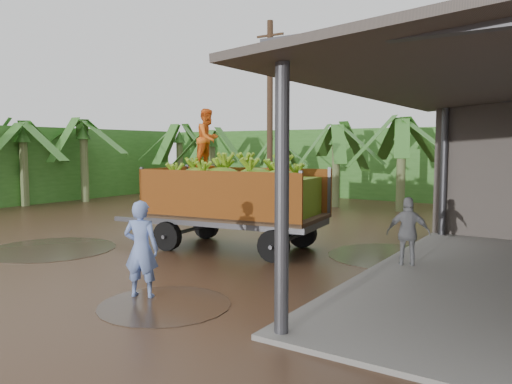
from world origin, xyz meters
TOP-DOWN VIEW (x-y plane):
  - ground at (0.00, 0.00)m, footprint 100.00×100.00m
  - hedge_north at (-2.00, 16.00)m, footprint 22.00×3.00m
  - hedge_west at (-14.00, 4.00)m, footprint 3.00×18.00m
  - banana_trailer at (1.18, 0.93)m, footprint 6.38×2.75m
  - man_blue at (2.26, -3.41)m, footprint 0.74×0.63m
  - man_grey at (5.59, 1.29)m, footprint 1.00×0.68m
  - utility_pole at (-1.84, 7.54)m, footprint 1.20×0.24m
  - banana_plants at (-5.32, 7.71)m, footprint 23.78×17.11m

SIDE VIEW (x-z plane):
  - ground at x=0.00m, z-range 0.00..0.00m
  - man_grey at x=5.59m, z-range 0.00..1.58m
  - man_blue at x=2.26m, z-range 0.00..1.73m
  - banana_trailer at x=1.18m, z-range -0.47..3.23m
  - hedge_north at x=-2.00m, z-range 0.00..3.60m
  - hedge_west at x=-14.00m, z-range 0.00..3.60m
  - banana_plants at x=-5.32m, z-range -0.20..3.93m
  - utility_pole at x=-1.84m, z-range 0.06..7.67m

